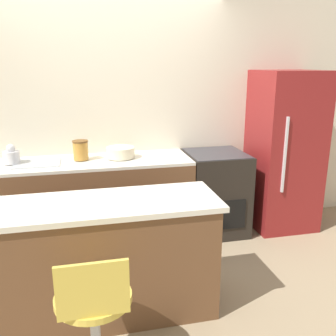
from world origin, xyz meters
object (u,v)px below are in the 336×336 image
at_px(refrigerator, 284,151).
at_px(mixing_bowl, 120,152).
at_px(stool_chair, 95,320).
at_px(kettle, 11,156).
at_px(oven_range, 215,193).

height_order(refrigerator, mixing_bowl, refrigerator).
relative_size(stool_chair, kettle, 4.64).
bearing_deg(stool_chair, oven_range, 52.61).
distance_m(kettle, mixing_bowl, 1.05).
xyz_separation_m(oven_range, mixing_bowl, (-1.04, 0.04, 0.51)).
relative_size(oven_range, refrigerator, 0.51).
bearing_deg(mixing_bowl, oven_range, -2.06).
relative_size(refrigerator, mixing_bowl, 6.08).
bearing_deg(stool_chair, refrigerator, 39.60).
bearing_deg(refrigerator, oven_range, 179.40).
bearing_deg(oven_range, refrigerator, -0.60).
relative_size(stool_chair, mixing_bowl, 3.02).
xyz_separation_m(oven_range, stool_chair, (-1.41, -1.84, -0.03)).
xyz_separation_m(oven_range, refrigerator, (0.81, -0.01, 0.43)).
height_order(refrigerator, kettle, refrigerator).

